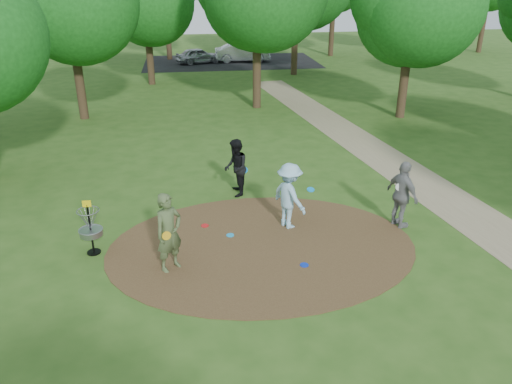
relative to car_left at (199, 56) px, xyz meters
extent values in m
plane|color=#2D5119|center=(0.64, -29.62, -0.61)|extent=(100.00, 100.00, 0.00)
cylinder|color=#47301C|center=(0.64, -29.62, -0.60)|extent=(8.40, 8.40, 0.02)
cube|color=#8C7A5B|center=(7.14, -27.62, -0.61)|extent=(7.55, 39.89, 0.01)
cube|color=black|center=(2.64, 0.38, -0.61)|extent=(14.00, 8.00, 0.01)
imported|color=#495A34|center=(-1.79, -30.38, 0.42)|extent=(0.89, 0.86, 2.06)
cylinder|color=gold|center=(-1.84, -30.64, 0.47)|extent=(0.22, 0.11, 0.22)
imported|color=#99CAE4|center=(1.59, -28.57, 0.37)|extent=(1.24, 1.46, 1.96)
cylinder|color=#0C84D7|center=(2.20, -28.57, 0.53)|extent=(0.24, 0.24, 0.08)
imported|color=black|center=(0.30, -26.09, 0.35)|extent=(0.75, 0.95, 1.92)
cylinder|color=#0D83E0|center=(0.59, -26.05, 0.24)|extent=(0.23, 0.08, 0.22)
imported|color=gray|center=(4.80, -29.01, 0.39)|extent=(0.85, 1.28, 2.01)
cylinder|color=silver|center=(4.66, -29.06, 0.67)|extent=(0.23, 0.11, 0.22)
cylinder|color=#1B9BDC|center=(-0.17, -28.92, -0.58)|extent=(0.22, 0.22, 0.02)
cylinder|color=#0B2AC0|center=(1.56, -30.75, -0.58)|extent=(0.22, 0.22, 0.02)
cylinder|color=red|center=(-0.85, -28.24, -0.58)|extent=(0.22, 0.22, 0.02)
imported|color=#A0A1A7|center=(0.00, 0.00, 0.00)|extent=(3.87, 2.47, 1.23)
imported|color=#ABAFB3|center=(3.58, 0.25, 0.12)|extent=(4.48, 1.64, 1.47)
cylinder|color=black|center=(-3.86, -29.32, 0.06)|extent=(0.05, 0.05, 1.35)
cylinder|color=black|center=(-3.86, -29.32, -0.59)|extent=(0.36, 0.36, 0.04)
cylinder|color=gray|center=(-3.86, -29.32, 0.01)|extent=(0.60, 0.60, 0.16)
torus|color=gray|center=(-3.86, -29.32, 0.09)|extent=(0.63, 0.63, 0.03)
torus|color=gray|center=(-3.86, -29.32, 0.64)|extent=(0.58, 0.58, 0.02)
cube|color=yellow|center=(-3.86, -29.32, 0.84)|extent=(0.22, 0.02, 0.18)
cylinder|color=#332316|center=(-6.36, -15.62, 1.29)|extent=(0.44, 0.44, 3.80)
sphere|color=#155116|center=(-6.36, -15.62, 4.78)|extent=(5.79, 5.79, 5.79)
cylinder|color=#332316|center=(2.64, -14.62, 1.48)|extent=(0.44, 0.44, 4.18)
cylinder|color=#332316|center=(9.64, -17.62, 1.19)|extent=(0.44, 0.44, 3.61)
sphere|color=#155116|center=(9.64, -17.62, 4.54)|extent=(5.60, 5.60, 5.60)
cylinder|color=#332316|center=(-3.36, -7.62, 1.10)|extent=(0.44, 0.44, 3.42)
sphere|color=#155116|center=(-3.36, -7.62, 4.25)|extent=(5.27, 5.27, 5.27)
cylinder|color=#332316|center=(6.64, -5.62, 1.57)|extent=(0.44, 0.44, 4.37)
camera|label=1|loc=(-1.19, -41.31, 6.29)|focal=35.00mm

